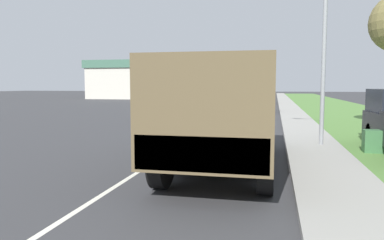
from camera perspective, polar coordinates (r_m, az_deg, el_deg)
The scene contains 10 objects.
ground_plane at distance 36.36m, azimuth 7.41°, elevation 1.97°, with size 180.00×180.00×0.00m, color #38383A.
lane_centre_stripe at distance 36.36m, azimuth 7.41°, elevation 1.98°, with size 0.12×120.00×0.00m.
sidewalk_right at distance 36.24m, azimuth 14.52°, elevation 1.93°, with size 1.80×120.00×0.12m.
grass_strip_right at distance 36.67m, azimuth 21.41°, elevation 1.69°, with size 7.00×120.00×0.02m.
military_truck at distance 9.46m, azimuth 5.26°, elevation 1.93°, with size 2.39×6.98×2.64m.
car_nearest_ahead at distance 20.23m, azimuth -0.85°, elevation 1.30°, with size 1.95×3.98×1.50m.
car_second_ahead at distance 29.91m, azimuth 10.42°, elevation 2.48°, with size 1.86×4.62×1.45m.
car_third_ahead at distance 43.25m, azimuth 10.80°, elevation 3.43°, with size 1.78×4.85×1.66m.
utility_box at distance 12.89m, azimuth 25.84°, elevation -2.92°, with size 0.55×0.45×0.70m.
building_distant at distance 61.36m, azimuth -7.31°, elevation 6.09°, with size 15.39×12.08×5.86m.
Camera 1 is at (3.20, 3.84, 2.10)m, focal length 35.00 mm.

